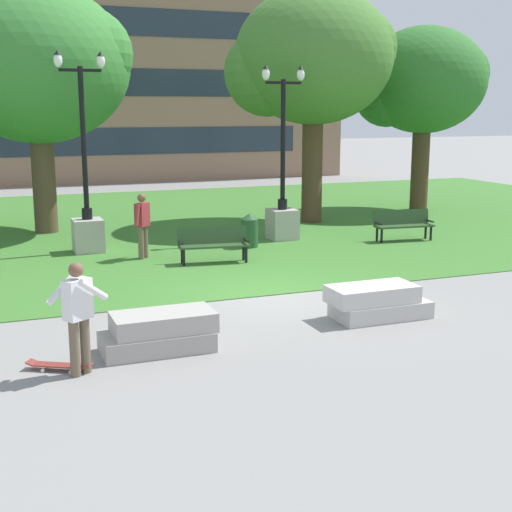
# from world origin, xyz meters

# --- Properties ---
(ground_plane) EXTENTS (140.00, 140.00, 0.00)m
(ground_plane) POSITION_xyz_m (0.00, 0.00, 0.00)
(ground_plane) COLOR gray
(grass_lawn) EXTENTS (40.00, 20.00, 0.02)m
(grass_lawn) POSITION_xyz_m (0.00, 10.00, 0.01)
(grass_lawn) COLOR #3D752D
(grass_lawn) RESTS_ON ground
(concrete_block_center) EXTENTS (1.84, 0.90, 0.64)m
(concrete_block_center) POSITION_xyz_m (-2.96, -2.54, 0.31)
(concrete_block_center) COLOR #9E9991
(concrete_block_center) RESTS_ON ground
(concrete_block_left) EXTENTS (1.92, 0.90, 0.64)m
(concrete_block_left) POSITION_xyz_m (1.30, -2.22, 0.31)
(concrete_block_left) COLOR #BCB7B2
(concrete_block_left) RESTS_ON ground
(person_skateboarder) EXTENTS (0.92, 0.53, 1.71)m
(person_skateboarder) POSITION_xyz_m (-4.32, -3.15, 0.97)
(person_skateboarder) COLOR brown
(person_skateboarder) RESTS_ON ground
(skateboard) EXTENTS (0.98, 0.69, 0.14)m
(skateboard) POSITION_xyz_m (-4.60, -2.88, 0.09)
(skateboard) COLOR maroon
(skateboard) RESTS_ON ground
(park_bench_near_left) EXTENTS (1.86, 0.77, 0.90)m
(park_bench_near_left) POSITION_xyz_m (-0.06, 3.57, 0.54)
(park_bench_near_left) COLOR #284723
(park_bench_near_left) RESTS_ON grass_lawn
(park_bench_near_right) EXTENTS (1.85, 0.72, 0.90)m
(park_bench_near_right) POSITION_xyz_m (6.17, 4.47, 0.54)
(park_bench_near_right) COLOR #284723
(park_bench_near_right) RESTS_ON grass_lawn
(lamp_post_center) EXTENTS (1.32, 0.80, 5.35)m
(lamp_post_center) POSITION_xyz_m (-2.83, 6.13, 1.09)
(lamp_post_center) COLOR #ADA89E
(lamp_post_center) RESTS_ON grass_lawn
(lamp_post_left) EXTENTS (1.32, 0.80, 5.09)m
(lamp_post_left) POSITION_xyz_m (2.91, 5.97, 1.05)
(lamp_post_left) COLOR #ADA89E
(lamp_post_left) RESTS_ON grass_lawn
(tree_near_left) EXTENTS (5.55, 5.28, 7.80)m
(tree_near_left) POSITION_xyz_m (5.11, 8.68, 5.49)
(tree_near_left) COLOR #4C3823
(tree_near_left) RESTS_ON grass_lawn
(tree_far_right) EXTENTS (5.93, 5.65, 7.59)m
(tree_far_right) POSITION_xyz_m (-3.68, 9.84, 5.13)
(tree_far_right) COLOR brown
(tree_far_right) RESTS_ON grass_lawn
(tree_near_right) EXTENTS (4.89, 4.66, 6.89)m
(tree_near_right) POSITION_xyz_m (10.29, 9.87, 4.84)
(tree_near_right) COLOR #4C3823
(tree_near_right) RESTS_ON grass_lawn
(trash_bin) EXTENTS (0.49, 0.49, 0.96)m
(trash_bin) POSITION_xyz_m (1.53, 5.13, 0.50)
(trash_bin) COLOR #234C28
(trash_bin) RESTS_ON grass_lawn
(person_bystander_far_lawn) EXTENTS (0.59, 0.73, 1.71)m
(person_bystander_far_lawn) POSITION_xyz_m (-1.63, 4.69, 0.98)
(person_bystander_far_lawn) COLOR brown
(person_bystander_far_lawn) RESTS_ON grass_lawn
(building_facade_distant) EXTENTS (24.53, 1.03, 11.61)m
(building_facade_distant) POSITION_xyz_m (2.16, 24.50, 5.80)
(building_facade_distant) COLOR #8E6B56
(building_facade_distant) RESTS_ON ground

